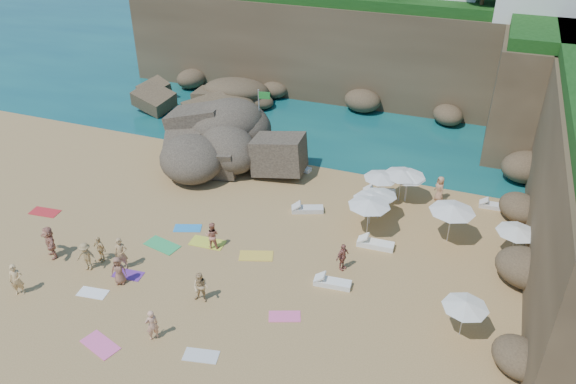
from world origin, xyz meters
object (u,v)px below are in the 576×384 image
(flag_pole, at_px, (261,112))
(lounger_0, at_px, (300,168))
(person_stand_1, at_px, (212,235))
(person_stand_5, at_px, (266,139))
(person_stand_0, at_px, (16,280))
(person_stand_4, at_px, (440,189))
(rock_outcrop, at_px, (228,161))
(parasol_2, at_px, (372,197))
(person_stand_2, at_px, (231,159))
(parasol_1, at_px, (380,193))
(person_stand_6, at_px, (152,325))
(person_stand_3, at_px, (343,257))
(parasol_0, at_px, (381,176))

(flag_pole, height_order, lounger_0, flag_pole)
(person_stand_1, height_order, person_stand_5, person_stand_1)
(person_stand_0, height_order, person_stand_4, person_stand_0)
(rock_outcrop, relative_size, parasol_2, 4.29)
(person_stand_0, height_order, person_stand_2, person_stand_0)
(parasol_1, bearing_deg, person_stand_2, 167.12)
(person_stand_6, bearing_deg, person_stand_1, -138.26)
(parasol_1, height_order, person_stand_2, parasol_1)
(flag_pole, relative_size, lounger_0, 2.87)
(person_stand_0, xyz_separation_m, person_stand_2, (4.20, 15.15, -0.14))
(lounger_0, bearing_deg, rock_outcrop, -159.11)
(person_stand_4, bearing_deg, flag_pole, -137.34)
(parasol_2, distance_m, person_stand_3, 4.71)
(person_stand_2, xyz_separation_m, person_stand_6, (3.52, -15.39, 0.06))
(person_stand_3, bearing_deg, parasol_1, 17.28)
(rock_outcrop, height_order, parasol_1, parasol_1)
(flag_pole, height_order, person_stand_2, flag_pole)
(person_stand_5, bearing_deg, person_stand_2, -136.11)
(parasol_2, relative_size, person_stand_2, 1.45)
(parasol_0, bearing_deg, person_stand_6, -114.97)
(person_stand_0, height_order, person_stand_1, person_stand_0)
(lounger_0, relative_size, person_stand_4, 0.96)
(rock_outcrop, xyz_separation_m, parasol_0, (11.08, -1.58, 1.87))
(lounger_0, distance_m, person_stand_5, 4.05)
(parasol_2, distance_m, person_stand_4, 5.39)
(lounger_0, bearing_deg, person_stand_5, 161.30)
(parasol_1, relative_size, lounger_0, 1.25)
(person_stand_0, distance_m, person_stand_3, 16.03)
(parasol_0, bearing_deg, person_stand_0, -135.17)
(parasol_1, xyz_separation_m, lounger_0, (-6.31, 4.03, -1.60))
(person_stand_1, xyz_separation_m, person_stand_3, (7.12, 0.69, -0.02))
(person_stand_2, height_order, person_stand_3, person_stand_3)
(parasol_2, distance_m, person_stand_6, 14.03)
(parasol_1, bearing_deg, parasol_2, -114.68)
(parasol_1, distance_m, person_stand_5, 11.53)
(person_stand_1, distance_m, person_stand_2, 8.95)
(rock_outcrop, distance_m, parasol_2, 11.96)
(lounger_0, relative_size, person_stand_3, 1.02)
(rock_outcrop, bearing_deg, person_stand_5, 58.26)
(parasol_0, height_order, person_stand_5, parasol_0)
(lounger_0, bearing_deg, parasol_0, -6.82)
(flag_pole, bearing_deg, parasol_0, -23.61)
(lounger_0, xyz_separation_m, person_stand_0, (-8.62, -16.72, 0.75))
(parasol_2, bearing_deg, person_stand_3, -94.50)
(person_stand_1, xyz_separation_m, person_stand_6, (0.61, -6.93, -0.01))
(person_stand_3, bearing_deg, flag_pole, 64.13)
(parasol_1, height_order, person_stand_4, parasol_1)
(person_stand_1, bearing_deg, person_stand_4, -152.22)
(rock_outcrop, bearing_deg, person_stand_3, -39.03)
(person_stand_5, bearing_deg, parasol_2, -66.99)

